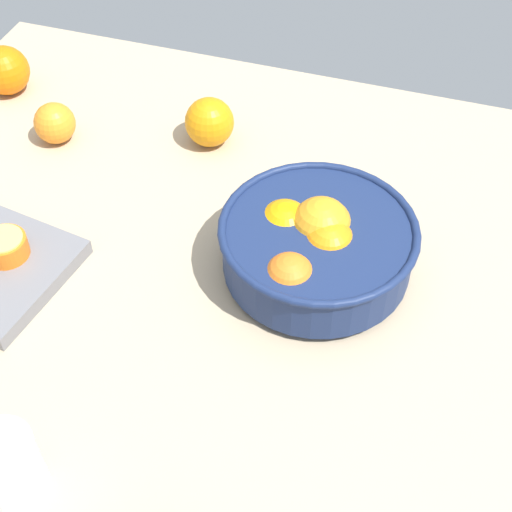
{
  "coord_description": "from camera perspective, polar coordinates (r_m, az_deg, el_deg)",
  "views": [
    {
      "loc": [
        22.02,
        -67.26,
        80.86
      ],
      "look_at": [
        1.13,
        -1.94,
        6.91
      ],
      "focal_mm": 52.88,
      "sensor_mm": 36.0,
      "label": 1
    }
  ],
  "objects": [
    {
      "name": "loose_orange_0",
      "position": [
        1.33,
        -14.98,
        9.69
      ],
      "size": [
        6.96,
        6.96,
        6.96
      ],
      "primitive_type": "sphere",
      "color": "orange",
      "rests_on": "ground_plane"
    },
    {
      "name": "ground_plane",
      "position": [
        1.09,
        -0.25,
        -2.17
      ],
      "size": [
        134.68,
        104.18,
        3.0
      ],
      "primitive_type": "cube",
      "color": "tan"
    },
    {
      "name": "orange_half_1",
      "position": [
        1.12,
        -18.46,
        0.7
      ],
      "size": [
        6.42,
        6.42,
        3.31
      ],
      "color": "orange",
      "rests_on": "cutting_board"
    },
    {
      "name": "fruit_bowl",
      "position": [
        1.05,
        4.48,
        0.8
      ],
      "size": [
        27.68,
        27.68,
        11.13
      ],
      "color": "navy",
      "rests_on": "ground_plane"
    },
    {
      "name": "loose_orange_1",
      "position": [
        1.46,
        -18.46,
        13.18
      ],
      "size": [
        8.76,
        8.76,
        8.76
      ],
      "primitive_type": "sphere",
      "color": "orange",
      "rests_on": "ground_plane"
    },
    {
      "name": "juice_glass",
      "position": [
        0.9,
        -18.16,
        -15.13
      ],
      "size": [
        7.47,
        7.47,
        9.4
      ],
      "color": "white",
      "rests_on": "ground_plane"
    },
    {
      "name": "loose_orange_3",
      "position": [
        1.28,
        -3.54,
        10.08
      ],
      "size": [
        8.26,
        8.26,
        8.26
      ],
      "primitive_type": "sphere",
      "color": "orange",
      "rests_on": "ground_plane"
    }
  ]
}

